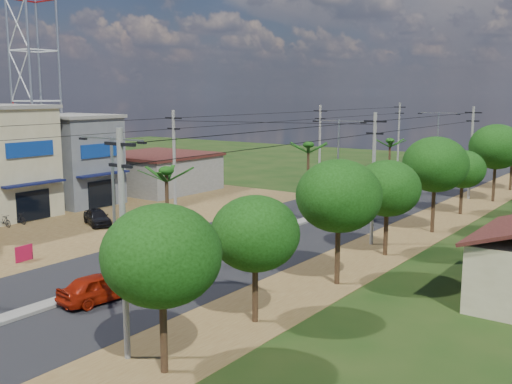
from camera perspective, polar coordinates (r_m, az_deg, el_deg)
ground at (r=33.76m, az=-13.10°, el=-8.53°), size 160.00×160.00×0.00m
road at (r=44.61m, az=1.59°, el=-3.85°), size 12.00×110.00×0.04m
median at (r=47.04m, az=3.65°, el=-3.08°), size 1.00×90.00×0.18m
dirt_lot_west at (r=49.96m, az=-17.52°, el=-2.85°), size 18.00×46.00×0.04m
dirt_shoulder_east at (r=40.58m, az=11.59°, el=-5.40°), size 5.00×90.00×0.03m
shophouse_cream at (r=54.46m, az=-23.01°, el=2.77°), size 9.00×6.40×9.30m
shophouse_grey at (r=58.40m, az=-17.10°, el=3.01°), size 9.00×6.40×8.30m
low_shed at (r=64.41m, az=-9.38°, el=1.90°), size 10.40×10.40×3.95m
tree_east_a at (r=21.87m, az=-8.98°, el=-6.00°), size 4.40×4.40×6.37m
tree_east_b at (r=26.52m, az=-0.08°, el=-3.99°), size 4.00×4.00×5.83m
tree_east_c at (r=32.00m, az=7.89°, el=-0.38°), size 4.60×4.60×6.83m
tree_east_d at (r=38.44m, az=12.41°, el=0.34°), size 4.20×4.20×6.13m
tree_east_e at (r=45.67m, az=16.71°, el=2.52°), size 4.80×4.80×7.14m
tree_east_f at (r=53.49m, az=19.09°, el=2.06°), size 3.80×3.80×5.52m
tree_east_g at (r=60.87m, az=21.92°, el=4.01°), size 5.00×5.00×7.38m
palm_median_near at (r=35.21m, az=-8.53°, el=1.60°), size 2.00×2.00×6.15m
palm_median_mid at (r=47.83m, az=5.01°, el=4.16°), size 2.00×2.00×6.55m
palm_median_far at (r=62.11m, az=12.65°, el=4.58°), size 2.00×2.00×5.85m
streetlight_near at (r=32.62m, az=-13.42°, el=-0.50°), size 5.10×0.18×8.00m
streetlight_mid at (r=52.27m, az=7.82°, el=3.32°), size 5.10×0.18×8.00m
streetlight_far at (r=75.17m, az=16.90°, el=4.84°), size 5.10×0.18×8.00m
utility_pole_w_b at (r=45.83m, az=-7.77°, el=2.44°), size 1.60×0.24×9.00m
utility_pole_w_c at (r=63.49m, az=6.09°, el=4.40°), size 1.60×0.24×9.00m
utility_pole_w_d at (r=82.32m, az=13.43°, el=5.33°), size 1.60×0.24×9.00m
utility_pole_e_a at (r=23.22m, az=-12.51°, el=-4.52°), size 1.60×0.24×9.00m
utility_pole_e_b at (r=40.96m, az=11.12°, el=1.52°), size 1.60×0.24×9.00m
utility_pole_e_c at (r=61.51m, az=19.81°, el=3.73°), size 1.60×0.24×9.00m
car_red_near at (r=31.00m, az=-14.63°, el=-8.82°), size 2.26×4.42×1.44m
car_silver_mid at (r=39.77m, az=-0.54°, el=-4.38°), size 2.80×4.95×1.55m
car_white_far at (r=59.38m, az=9.51°, el=0.07°), size 3.38×5.51×1.49m
car_parked_dark at (r=48.46m, az=-14.88°, el=-2.35°), size 4.04×2.92×1.28m
moto_rider_west_a at (r=48.69m, az=0.23°, el=-2.19°), size 0.94×1.85×0.93m
moto_rider_west_b at (r=64.15m, az=8.14°, el=0.62°), size 1.20×1.88×1.10m
roadside_sign at (r=39.61m, az=-21.22°, el=-5.49°), size 0.17×1.23×1.02m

